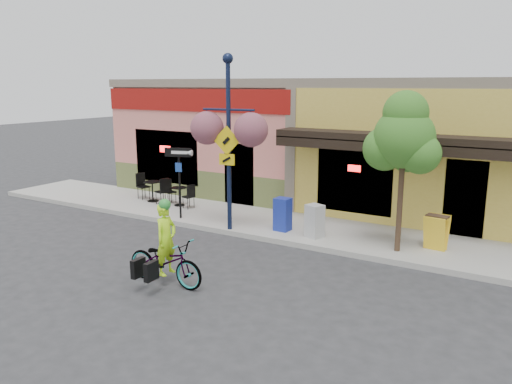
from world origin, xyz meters
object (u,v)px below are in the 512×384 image
building (362,139)px  one_way_sign (180,183)px  newspaper_box_blue (283,214)px  newspaper_box_grey (315,221)px  lamp_post (229,144)px  bicycle (165,261)px  cyclist_rider (167,250)px  street_tree (402,172)px

building → one_way_sign: building is taller
newspaper_box_blue → newspaper_box_grey: (1.07, -0.14, -0.02)m
lamp_post → one_way_sign: bearing=166.9°
lamp_post → newspaper_box_grey: lamp_post is taller
newspaper_box_blue → newspaper_box_grey: size_ratio=1.04×
bicycle → one_way_sign: size_ratio=0.88×
cyclist_rider → street_tree: (3.86, 4.40, 1.40)m
cyclist_rider → newspaper_box_grey: (1.56, 4.38, -0.18)m
building → lamp_post: lamp_post is taller
cyclist_rider → street_tree: bearing=-41.6°
cyclist_rider → street_tree: street_tree is taller
building → cyclist_rider: size_ratio=11.54×
one_way_sign → street_tree: bearing=-17.0°
lamp_post → newspaper_box_blue: size_ratio=5.22×
building → cyclist_rider: bearing=-93.6°
lamp_post → newspaper_box_grey: size_ratio=5.43×
bicycle → street_tree: size_ratio=0.48×
building → street_tree: 7.06m
newspaper_box_grey → street_tree: 2.79m
building → newspaper_box_grey: (0.89, -6.32, -1.64)m
bicycle → one_way_sign: (-2.88, 4.08, 0.76)m
newspaper_box_grey → street_tree: street_tree is taller
newspaper_box_blue → bicycle: bearing=-94.3°
building → cyclist_rider: 10.82m
cyclist_rider → newspaper_box_blue: bearing=-6.5°
lamp_post → newspaper_box_blue: (1.40, 0.67, -2.03)m
cyclist_rider → one_way_sign: 5.04m
newspaper_box_blue → newspaper_box_grey: newspaper_box_blue is taller
cyclist_rider → newspaper_box_blue: (0.49, 4.52, -0.16)m
building → cyclist_rider: (-0.67, -10.70, -1.46)m
cyclist_rider → street_tree: 6.02m
building → bicycle: 10.86m
one_way_sign → newspaper_box_blue: 3.51m
cyclist_rider → one_way_sign: one_way_sign is taller
bicycle → newspaper_box_grey: 4.67m
building → newspaper_box_blue: bearing=-91.7°
bicycle → newspaper_box_blue: bearing=-7.1°
newspaper_box_blue → newspaper_box_grey: 1.08m
newspaper_box_grey → street_tree: (2.30, 0.02, 1.58)m
lamp_post → street_tree: lamp_post is taller
cyclist_rider → street_tree: size_ratio=0.39×
newspaper_box_grey → one_way_sign: bearing=-155.9°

